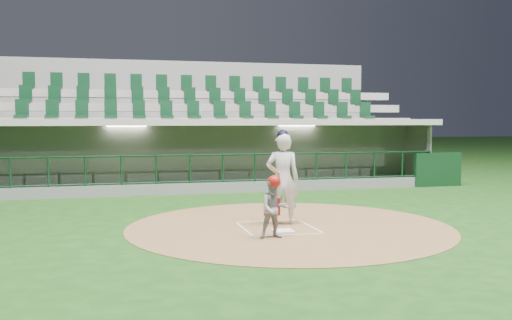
% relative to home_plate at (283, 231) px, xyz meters
% --- Properties ---
extents(ground, '(120.00, 120.00, 0.00)m').
position_rel_home_plate_xyz_m(ground, '(0.00, 0.70, -0.02)').
color(ground, '#173F12').
rests_on(ground, ground).
extents(dirt_circle, '(7.20, 7.20, 0.01)m').
position_rel_home_plate_xyz_m(dirt_circle, '(0.30, 0.50, -0.02)').
color(dirt_circle, brown).
rests_on(dirt_circle, ground).
extents(home_plate, '(0.43, 0.43, 0.02)m').
position_rel_home_plate_xyz_m(home_plate, '(0.00, 0.00, 0.00)').
color(home_plate, white).
rests_on(home_plate, dirt_circle).
extents(batter_box_chalk, '(1.55, 1.80, 0.01)m').
position_rel_home_plate_xyz_m(batter_box_chalk, '(0.00, 0.40, -0.00)').
color(batter_box_chalk, white).
rests_on(batter_box_chalk, ground).
extents(dugout_structure, '(16.40, 3.70, 3.00)m').
position_rel_home_plate_xyz_m(dugout_structure, '(0.18, 8.54, 0.94)').
color(dugout_structure, slate).
rests_on(dugout_structure, ground).
extents(seating_deck, '(17.00, 6.72, 5.15)m').
position_rel_home_plate_xyz_m(seating_deck, '(0.00, 11.61, 1.40)').
color(seating_deck, gray).
rests_on(seating_deck, ground).
extents(batter, '(0.96, 0.97, 2.13)m').
position_rel_home_plate_xyz_m(batter, '(0.24, 0.81, 1.05)').
color(batter, silver).
rests_on(batter, dirt_circle).
extents(catcher, '(0.59, 0.47, 1.27)m').
position_rel_home_plate_xyz_m(catcher, '(-0.38, -0.64, 0.61)').
color(catcher, gray).
rests_on(catcher, dirt_circle).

